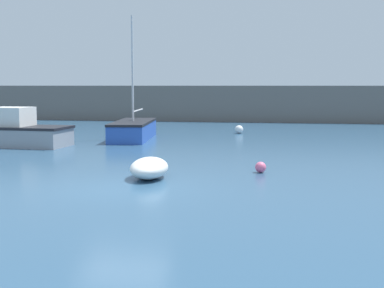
# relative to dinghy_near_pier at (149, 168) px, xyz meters

# --- Properties ---
(ground_plane) EXTENTS (120.00, 120.00, 0.20)m
(ground_plane) POSITION_rel_dinghy_near_pier_xyz_m (-0.29, -1.76, -0.42)
(ground_plane) COLOR #2D5170
(harbor_breakwater) EXTENTS (48.47, 3.95, 2.84)m
(harbor_breakwater) POSITION_rel_dinghy_near_pier_xyz_m (-0.29, 27.60, 1.09)
(harbor_breakwater) COLOR #66605B
(harbor_breakwater) RESTS_ON ground_plane
(dinghy_near_pier) EXTENTS (1.35, 2.15, 0.65)m
(dinghy_near_pier) POSITION_rel_dinghy_near_pier_xyz_m (0.00, 0.00, 0.00)
(dinghy_near_pier) COLOR white
(dinghy_near_pier) RESTS_ON ground_plane
(sailboat_tall_mast) EXTENTS (2.52, 6.34, 6.53)m
(sailboat_tall_mast) POSITION_rel_dinghy_near_pier_xyz_m (-3.91, 11.61, 0.19)
(sailboat_tall_mast) COLOR #2D56B7
(sailboat_tall_mast) RESTS_ON ground_plane
(motorboat_grey_hull) EXTENTS (6.53, 2.48, 1.84)m
(motorboat_grey_hull) POSITION_rel_dinghy_near_pier_xyz_m (-9.06, 7.49, 0.31)
(motorboat_grey_hull) COLOR gray
(motorboat_grey_hull) RESTS_ON ground_plane
(mooring_buoy_pink) EXTENTS (0.36, 0.36, 0.36)m
(mooring_buoy_pink) POSITION_rel_dinghy_near_pier_xyz_m (3.35, 1.68, -0.14)
(mooring_buoy_pink) COLOR #EA668C
(mooring_buoy_pink) RESTS_ON ground_plane
(mooring_buoy_white) EXTENTS (0.49, 0.49, 0.49)m
(mooring_buoy_white) POSITION_rel_dinghy_near_pier_xyz_m (1.37, 15.93, -0.08)
(mooring_buoy_white) COLOR white
(mooring_buoy_white) RESTS_ON ground_plane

